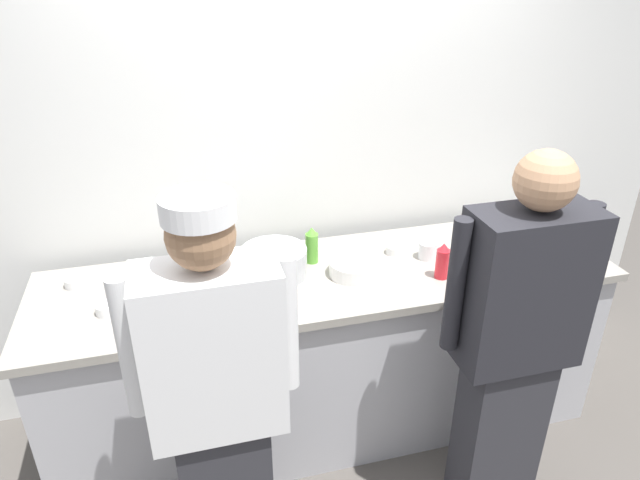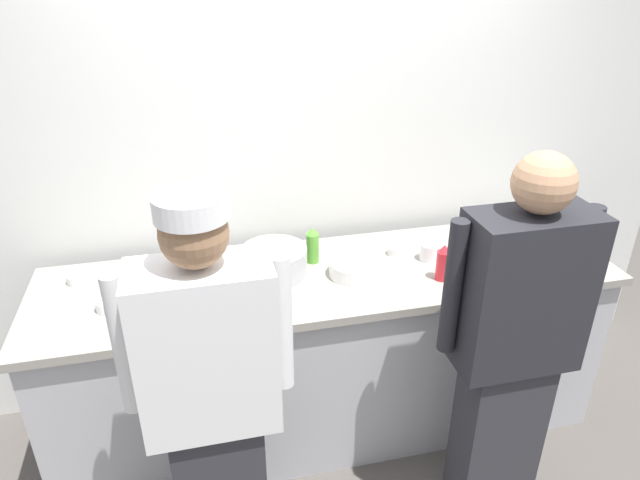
% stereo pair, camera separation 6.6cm
% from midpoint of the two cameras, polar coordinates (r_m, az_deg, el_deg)
% --- Properties ---
extents(ground_plane, '(9.00, 9.00, 0.00)m').
position_cam_midpoint_polar(ground_plane, '(3.03, 3.56, -22.64)').
color(ground_plane, '#514C47').
extents(wall_back, '(4.34, 0.10, 2.69)m').
position_cam_midpoint_polar(wall_back, '(3.00, -0.66, 8.19)').
color(wall_back, silver).
rests_on(wall_back, ground).
extents(prep_counter, '(2.77, 0.75, 0.94)m').
position_cam_midpoint_polar(prep_counter, '(2.98, 1.61, -11.11)').
color(prep_counter, '#B2B2B7').
rests_on(prep_counter, ground).
extents(chef_near_left, '(0.61, 0.24, 1.68)m').
position_cam_midpoint_polar(chef_near_left, '(2.12, -9.87, -15.41)').
color(chef_near_left, '#2D2D33').
rests_on(chef_near_left, ground).
extents(chef_center, '(0.62, 0.24, 1.71)m').
position_cam_midpoint_polar(chef_center, '(2.45, 19.55, -9.86)').
color(chef_center, '#2D2D33').
rests_on(chef_center, ground).
extents(plate_stack_front, '(0.23, 0.23, 0.07)m').
position_cam_midpoint_polar(plate_stack_front, '(2.70, 4.12, -2.85)').
color(plate_stack_front, white).
rests_on(plate_stack_front, prep_counter).
extents(plate_stack_rear, '(0.21, 0.21, 0.08)m').
position_cam_midpoint_polar(plate_stack_rear, '(3.23, 19.44, 0.91)').
color(plate_stack_rear, white).
rests_on(plate_stack_rear, prep_counter).
extents(mixing_bowl_steel, '(0.31, 0.31, 0.13)m').
position_cam_midpoint_polar(mixing_bowl_steel, '(2.69, -3.91, -2.15)').
color(mixing_bowl_steel, '#B7BABF').
rests_on(mixing_bowl_steel, prep_counter).
extents(sheet_tray, '(0.48, 0.31, 0.02)m').
position_cam_midpoint_polar(sheet_tray, '(2.62, -12.63, -5.06)').
color(sheet_tray, '#B7BABF').
rests_on(sheet_tray, prep_counter).
extents(squeeze_bottle_primary, '(0.06, 0.06, 0.19)m').
position_cam_midpoint_polar(squeeze_bottle_primary, '(2.78, -0.07, -0.56)').
color(squeeze_bottle_primary, '#56A333').
rests_on(squeeze_bottle_primary, prep_counter).
extents(squeeze_bottle_secondary, '(0.05, 0.05, 0.21)m').
position_cam_midpoint_polar(squeeze_bottle_secondary, '(2.43, -5.01, -4.67)').
color(squeeze_bottle_secondary, orange).
rests_on(squeeze_bottle_secondary, prep_counter).
extents(squeeze_bottle_spare, '(0.06, 0.06, 0.18)m').
position_cam_midpoint_polar(squeeze_bottle_spare, '(2.70, 12.94, -2.27)').
color(squeeze_bottle_spare, red).
rests_on(squeeze_bottle_spare, prep_counter).
extents(ramekin_red_sauce, '(0.09, 0.09, 0.05)m').
position_cam_midpoint_polar(ramekin_red_sauce, '(2.60, -19.98, -6.16)').
color(ramekin_red_sauce, white).
rests_on(ramekin_red_sauce, prep_counter).
extents(ramekin_orange_sauce, '(0.09, 0.09, 0.04)m').
position_cam_midpoint_polar(ramekin_orange_sauce, '(2.86, -22.63, -3.56)').
color(ramekin_orange_sauce, white).
rests_on(ramekin_orange_sauce, prep_counter).
extents(ramekin_yellow_sauce, '(0.08, 0.08, 0.04)m').
position_cam_midpoint_polar(ramekin_yellow_sauce, '(2.91, 8.24, -1.03)').
color(ramekin_yellow_sauce, white).
rests_on(ramekin_yellow_sauce, prep_counter).
extents(deli_cup, '(0.09, 0.09, 0.09)m').
position_cam_midpoint_polar(deli_cup, '(2.88, 11.53, -1.17)').
color(deli_cup, white).
rests_on(deli_cup, prep_counter).
extents(chefs_knife, '(0.28, 0.03, 0.02)m').
position_cam_midpoint_polar(chefs_knife, '(3.00, 19.51, -1.84)').
color(chefs_knife, '#B7BABF').
rests_on(chefs_knife, prep_counter).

